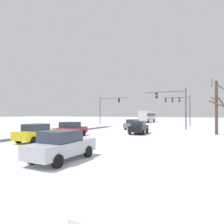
{
  "coord_description": "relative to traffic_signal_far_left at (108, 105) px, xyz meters",
  "views": [
    {
      "loc": [
        11.88,
        -6.28,
        2.5
      ],
      "look_at": [
        0.0,
        19.25,
        2.8
      ],
      "focal_mm": 30.8,
      "sensor_mm": 36.0,
      "label": 1
    }
  ],
  "objects": [
    {
      "name": "car_yellow_cab_fourth",
      "position": [
        6.15,
        -26.85,
        -3.68
      ],
      "size": [
        1.99,
        4.18,
        1.62
      ],
      "color": "yellow",
      "rests_on": "ground"
    },
    {
      "name": "traffic_signal_far_right",
      "position": [
        15.32,
        3.99,
        0.27
      ],
      "size": [
        5.33,
        0.66,
        6.5
      ],
      "color": "#47474C",
      "rests_on": "ground"
    },
    {
      "name": "wheel_track_right_lane",
      "position": [
        3.19,
        -19.61,
        -4.49
      ],
      "size": [
        0.91,
        30.25,
        0.01
      ],
      "primitive_type": "cube",
      "color": "#424247",
      "rests_on": "ground"
    },
    {
      "name": "car_red_third",
      "position": [
        6.42,
        -22.25,
        -3.68
      ],
      "size": [
        1.9,
        4.13,
        1.62
      ],
      "color": "red",
      "rests_on": "ground"
    },
    {
      "name": "traffic_signal_near_right",
      "position": [
        15.58,
        -7.81,
        -0.04
      ],
      "size": [
        6.61,
        0.38,
        6.5
      ],
      "color": "#47474C",
      "rests_on": "ground"
    },
    {
      "name": "bare_tree_sidewalk_mid",
      "position": [
        21.27,
        -13.25,
        -1.02
      ],
      "size": [
        2.14,
        1.85,
        6.9
      ],
      "color": "brown",
      "rests_on": "ground"
    },
    {
      "name": "car_black_second",
      "position": [
        12.37,
        -16.15,
        -3.68
      ],
      "size": [
        2.01,
        4.19,
        1.62
      ],
      "color": "black",
      "rests_on": "ground"
    },
    {
      "name": "car_silver_fifth",
      "position": [
        12.76,
        -31.39,
        -3.68
      ],
      "size": [
        1.91,
        4.14,
        1.62
      ],
      "color": "#B7BABF",
      "rests_on": "ground"
    },
    {
      "name": "wheel_track_left_lane",
      "position": [
        2.26,
        -19.61,
        -4.49
      ],
      "size": [
        1.16,
        30.25,
        0.01
      ],
      "primitive_type": "cube",
      "color": "#424247",
      "rests_on": "ground"
    },
    {
      "name": "sidewalk_kerb_right",
      "position": [
        18.82,
        -20.98,
        -4.44
      ],
      "size": [
        4.0,
        30.25,
        0.12
      ],
      "primitive_type": "cube",
      "color": "white",
      "rests_on": "ground"
    },
    {
      "name": "car_grey_lead",
      "position": [
        9.4,
        -9.67,
        -3.68
      ],
      "size": [
        1.99,
        4.18,
        1.62
      ],
      "color": "slate",
      "rests_on": "ground"
    },
    {
      "name": "traffic_signal_far_left",
      "position": [
        0.0,
        0.0,
        0.0
      ],
      "size": [
        7.22,
        0.69,
        6.5
      ],
      "color": "#47474C",
      "rests_on": "ground"
    },
    {
      "name": "bus_oncoming",
      "position": [
        4.68,
        18.09,
        -2.51
      ],
      "size": [
        2.72,
        11.01,
        3.38
      ],
      "color": "silver",
      "rests_on": "ground"
    }
  ]
}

